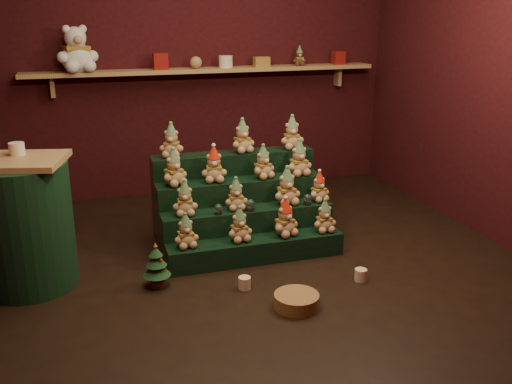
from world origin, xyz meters
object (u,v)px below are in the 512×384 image
object	(u,v)px
mug_left	(245,283)
mug_right	(361,275)
snow_globe_c	(307,199)
mini_christmas_tree	(156,265)
snow_globe_a	(218,209)
brown_bear	(299,56)
riser_tier_front	(256,250)
side_table	(25,224)
white_bear	(76,43)
snow_globe_b	(250,205)
wicker_basket	(297,301)

from	to	relation	value
mug_left	mug_right	bearing A→B (deg)	-8.90
snow_globe_c	mini_christmas_tree	size ratio (longest dim) A/B	0.27
snow_globe_a	brown_bear	distance (m)	2.35
snow_globe_c	mug_left	bearing A→B (deg)	-140.16
riser_tier_front	side_table	bearing A→B (deg)	176.92
white_bear	snow_globe_c	bearing A→B (deg)	-58.38
white_bear	side_table	bearing A→B (deg)	-118.74
mug_right	brown_bear	world-z (taller)	brown_bear
mug_right	brown_bear	bearing A→B (deg)	79.81
riser_tier_front	snow_globe_c	world-z (taller)	snow_globe_c
mini_christmas_tree	white_bear	bearing A→B (deg)	100.97
riser_tier_front	white_bear	distance (m)	2.65
side_table	brown_bear	distance (m)	3.35
side_table	snow_globe_c	bearing A→B (deg)	15.99
snow_globe_b	wicker_basket	bearing A→B (deg)	-88.18
mug_left	mug_right	distance (m)	0.85
snow_globe_a	side_table	world-z (taller)	side_table
side_table	mug_left	size ratio (longest dim) A/B	10.54
snow_globe_b	white_bear	size ratio (longest dim) A/B	0.17
snow_globe_a	white_bear	world-z (taller)	white_bear
snow_globe_b	mug_left	xyz separation A→B (m)	(-0.22, -0.59, -0.36)
snow_globe_a	riser_tier_front	bearing A→B (deg)	-31.79
snow_globe_a	mug_left	xyz separation A→B (m)	(0.04, -0.59, -0.36)
brown_bear	snow_globe_c	bearing A→B (deg)	-100.13
mini_christmas_tree	brown_bear	xyz separation A→B (m)	(1.85, 2.03, 1.25)
snow_globe_a	mini_christmas_tree	xyz separation A→B (m)	(-0.55, -0.37, -0.24)
snow_globe_c	brown_bear	bearing A→B (deg)	71.38
snow_globe_a	mug_right	size ratio (longest dim) A/B	0.91
riser_tier_front	snow_globe_a	distance (m)	0.43
wicker_basket	side_table	bearing A→B (deg)	152.50
side_table	mini_christmas_tree	distance (m)	0.95
mug_left	snow_globe_a	bearing A→B (deg)	93.59
snow_globe_c	mini_christmas_tree	world-z (taller)	snow_globe_c
side_table	snow_globe_a	bearing A→B (deg)	17.00
wicker_basket	white_bear	xyz separation A→B (m)	(-1.23, 2.61, 1.54)
side_table	mug_left	world-z (taller)	side_table
snow_globe_a	mini_christmas_tree	size ratio (longest dim) A/B	0.24
brown_bear	mini_christmas_tree	bearing A→B (deg)	-123.86
riser_tier_front	mug_right	distance (m)	0.84
snow_globe_a	snow_globe_c	distance (m)	0.75
snow_globe_b	snow_globe_c	distance (m)	0.49
snow_globe_b	snow_globe_c	world-z (taller)	snow_globe_b
white_bear	riser_tier_front	bearing A→B (deg)	-70.52
mug_left	riser_tier_front	bearing A→B (deg)	63.02
side_table	white_bear	world-z (taller)	white_bear
mug_right	white_bear	size ratio (longest dim) A/B	0.17
riser_tier_front	snow_globe_b	distance (m)	0.36
mug_right	mini_christmas_tree	bearing A→B (deg)	166.16
riser_tier_front	mug_left	size ratio (longest dim) A/B	15.78
mug_left	snow_globe_c	bearing A→B (deg)	39.84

